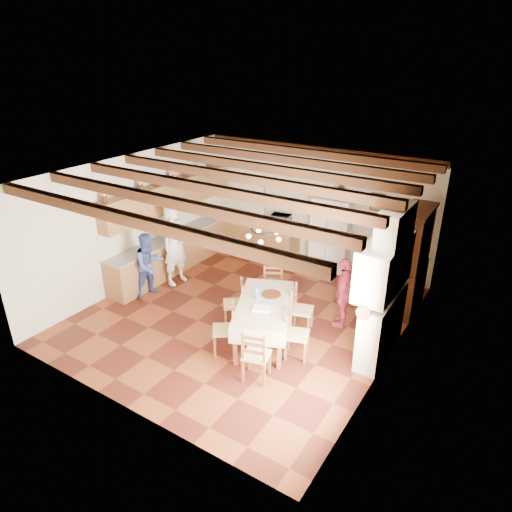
# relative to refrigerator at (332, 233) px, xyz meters

# --- Properties ---
(floor) EXTENTS (6.00, 6.50, 0.02)m
(floor) POSITION_rel_refrigerator_xyz_m (-0.55, -3.11, -0.94)
(floor) COLOR #471810
(floor) RESTS_ON ground
(ceiling) EXTENTS (6.00, 6.50, 0.02)m
(ceiling) POSITION_rel_refrigerator_xyz_m (-0.55, -3.11, 2.08)
(ceiling) COLOR white
(ceiling) RESTS_ON ground
(wall_back) EXTENTS (6.00, 0.02, 3.00)m
(wall_back) POSITION_rel_refrigerator_xyz_m (-0.55, 0.15, 0.57)
(wall_back) COLOR beige
(wall_back) RESTS_ON ground
(wall_front) EXTENTS (6.00, 0.02, 3.00)m
(wall_front) POSITION_rel_refrigerator_xyz_m (-0.55, -6.37, 0.57)
(wall_front) COLOR beige
(wall_front) RESTS_ON ground
(wall_left) EXTENTS (0.02, 6.50, 3.00)m
(wall_left) POSITION_rel_refrigerator_xyz_m (-3.56, -3.11, 0.57)
(wall_left) COLOR beige
(wall_left) RESTS_ON ground
(wall_right) EXTENTS (0.02, 6.50, 3.00)m
(wall_right) POSITION_rel_refrigerator_xyz_m (2.46, -3.11, 0.57)
(wall_right) COLOR beige
(wall_right) RESTS_ON ground
(ceiling_beams) EXTENTS (6.00, 6.30, 0.16)m
(ceiling_beams) POSITION_rel_refrigerator_xyz_m (-0.55, -3.11, 1.98)
(ceiling_beams) COLOR #372311
(ceiling_beams) RESTS_ON ground
(lower_cabinets_left) EXTENTS (0.60, 4.30, 0.86)m
(lower_cabinets_left) POSITION_rel_refrigerator_xyz_m (-3.25, -2.06, -0.50)
(lower_cabinets_left) COLOR brown
(lower_cabinets_left) RESTS_ON ground
(lower_cabinets_back) EXTENTS (2.30, 0.60, 0.86)m
(lower_cabinets_back) POSITION_rel_refrigerator_xyz_m (-2.10, -0.16, -0.50)
(lower_cabinets_back) COLOR brown
(lower_cabinets_back) RESTS_ON ground
(countertop_left) EXTENTS (0.62, 4.30, 0.04)m
(countertop_left) POSITION_rel_refrigerator_xyz_m (-3.25, -2.06, -0.05)
(countertop_left) COLOR slate
(countertop_left) RESTS_ON lower_cabinets_left
(countertop_back) EXTENTS (2.34, 0.62, 0.04)m
(countertop_back) POSITION_rel_refrigerator_xyz_m (-2.10, -0.16, -0.05)
(countertop_back) COLOR slate
(countertop_back) RESTS_ON lower_cabinets_back
(backsplash_left) EXTENTS (0.03, 4.30, 0.60)m
(backsplash_left) POSITION_rel_refrigerator_xyz_m (-3.54, -2.06, 0.27)
(backsplash_left) COLOR silver
(backsplash_left) RESTS_ON ground
(backsplash_back) EXTENTS (2.30, 0.03, 0.60)m
(backsplash_back) POSITION_rel_refrigerator_xyz_m (-2.10, 0.13, 0.27)
(backsplash_back) COLOR silver
(backsplash_back) RESTS_ON ground
(upper_cabinets) EXTENTS (0.35, 4.20, 0.70)m
(upper_cabinets) POSITION_rel_refrigerator_xyz_m (-3.38, -2.06, 0.92)
(upper_cabinets) COLOR brown
(upper_cabinets) RESTS_ON ground
(fireplace) EXTENTS (0.56, 1.60, 2.80)m
(fireplace) POSITION_rel_refrigerator_xyz_m (2.17, -2.91, 0.47)
(fireplace) COLOR beige
(fireplace) RESTS_ON ground
(wall_picture) EXTENTS (0.34, 0.03, 0.42)m
(wall_picture) POSITION_rel_refrigerator_xyz_m (1.00, 0.12, 0.92)
(wall_picture) COLOR #312415
(wall_picture) RESTS_ON ground
(refrigerator) EXTENTS (1.00, 0.85, 1.86)m
(refrigerator) POSITION_rel_refrigerator_xyz_m (0.00, 0.00, 0.00)
(refrigerator) COLOR white
(refrigerator) RESTS_ON floor
(hutch) EXTENTS (0.54, 1.24, 2.24)m
(hutch) POSITION_rel_refrigerator_xyz_m (2.20, -1.03, 0.19)
(hutch) COLOR #321D0F
(hutch) RESTS_ON floor
(dining_table) EXTENTS (1.61, 2.08, 0.81)m
(dining_table) POSITION_rel_refrigerator_xyz_m (0.27, -3.66, -0.20)
(dining_table) COLOR beige
(dining_table) RESTS_ON floor
(chandelier) EXTENTS (0.47, 0.47, 0.03)m
(chandelier) POSITION_rel_refrigerator_xyz_m (0.27, -3.66, 1.32)
(chandelier) COLOR black
(chandelier) RESTS_ON ground
(chair_left_near) EXTENTS (0.57, 0.58, 0.96)m
(chair_left_near) POSITION_rel_refrigerator_xyz_m (-0.14, -4.36, -0.45)
(chair_left_near) COLOR brown
(chair_left_near) RESTS_ON floor
(chair_left_far) EXTENTS (0.57, 0.58, 0.96)m
(chair_left_far) POSITION_rel_refrigerator_xyz_m (-0.52, -3.52, -0.45)
(chair_left_far) COLOR brown
(chair_left_far) RESTS_ON floor
(chair_right_near) EXTENTS (0.51, 0.53, 0.96)m
(chair_right_near) POSITION_rel_refrigerator_xyz_m (1.04, -3.79, -0.45)
(chair_right_near) COLOR brown
(chair_right_near) RESTS_ON floor
(chair_right_far) EXTENTS (0.50, 0.51, 0.96)m
(chair_right_far) POSITION_rel_refrigerator_xyz_m (0.73, -2.99, -0.45)
(chair_right_far) COLOR brown
(chair_right_far) RESTS_ON floor
(chair_end_near) EXTENTS (0.51, 0.50, 0.96)m
(chair_end_near) POSITION_rel_refrigerator_xyz_m (0.76, -4.68, -0.45)
(chair_end_near) COLOR brown
(chair_end_near) RESTS_ON floor
(chair_end_far) EXTENTS (0.56, 0.55, 0.96)m
(chair_end_far) POSITION_rel_refrigerator_xyz_m (-0.16, -2.62, -0.45)
(chair_end_far) COLOR brown
(chair_end_far) RESTS_ON floor
(person_man) EXTENTS (0.52, 0.74, 1.92)m
(person_man) POSITION_rel_refrigerator_xyz_m (-2.71, -2.74, 0.03)
(person_man) COLOR silver
(person_man) RESTS_ON floor
(person_woman_blue) EXTENTS (0.69, 0.81, 1.48)m
(person_woman_blue) POSITION_rel_refrigerator_xyz_m (-2.77, -3.53, -0.19)
(person_woman_blue) COLOR #3B4A8D
(person_woman_blue) RESTS_ON floor
(person_woman_red) EXTENTS (0.52, 0.90, 1.45)m
(person_woman_red) POSITION_rel_refrigerator_xyz_m (1.30, -2.36, -0.20)
(person_woman_red) COLOR #AE2B41
(person_woman_red) RESTS_ON floor
(microwave) EXTENTS (0.54, 0.41, 0.28)m
(microwave) POSITION_rel_refrigerator_xyz_m (-1.39, -0.16, 0.11)
(microwave) COLOR silver
(microwave) RESTS_ON countertop_back
(fridge_vase) EXTENTS (0.34, 0.34, 0.33)m
(fridge_vase) POSITION_rel_refrigerator_xyz_m (0.12, 0.00, 1.09)
(fridge_vase) COLOR #321D0F
(fridge_vase) RESTS_ON refrigerator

